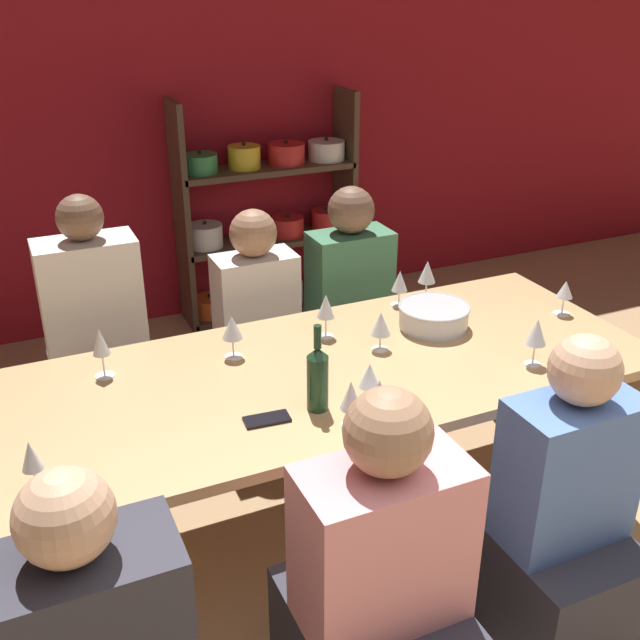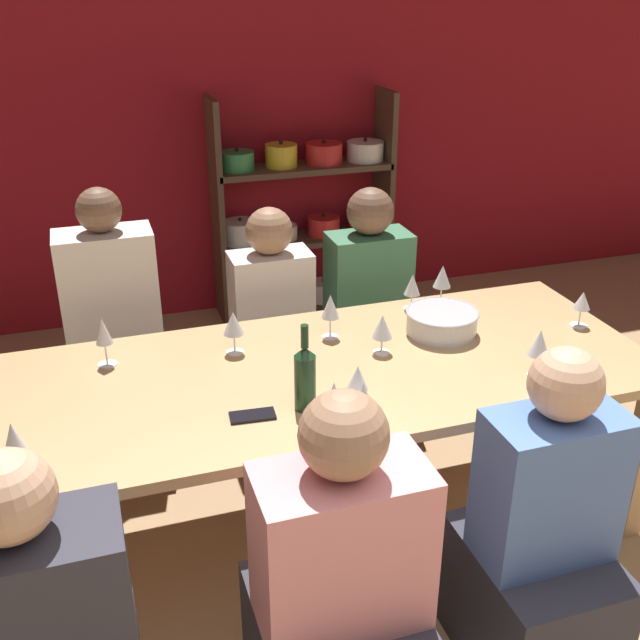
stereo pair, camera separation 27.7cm
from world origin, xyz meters
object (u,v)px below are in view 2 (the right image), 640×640
object	(u,v)px
wine_glass_empty_b	(233,324)
wine_glass_red_a	(13,438)
person_far_c	(367,335)
wine_glass_red_d	(103,333)
wine_bottle_green	(305,376)
person_near_c	(341,622)
dining_table	(328,386)
wine_glass_red_e	(539,344)
person_far_b	(273,351)
wine_glass_red_b	(442,278)
wine_glass_white_b	(582,302)
wine_glass_white_c	(330,308)
person_far_a	(118,359)
mixing_bowl	(442,321)
shelf_unit	(303,224)
wine_glass_red_f	(358,379)
wine_glass_empty_a	(334,397)
wine_glass_white_a	(363,397)
person_near_b	(538,558)
wine_glass_white_d	(412,286)
cell_phone	(252,416)

from	to	relation	value
wine_glass_empty_b	wine_glass_red_a	bearing A→B (deg)	-145.19
person_far_c	wine_glass_red_d	bearing A→B (deg)	21.75
wine_bottle_green	person_near_c	world-z (taller)	person_near_c
dining_table	wine_glass_red_e	size ratio (longest dim) A/B	13.12
wine_bottle_green	person_far_b	bearing A→B (deg)	81.87
wine_glass_empty_b	person_far_b	bearing A→B (deg)	62.56
dining_table	person_near_c	distance (m)	0.93
wine_glass_red_b	wine_glass_empty_b	bearing A→B (deg)	-168.74
wine_bottle_green	wine_glass_red_a	size ratio (longest dim) A/B	1.93
wine_glass_white_b	person_near_c	size ratio (longest dim) A/B	0.13
wine_glass_white_c	person_far_a	xyz separation A→B (m)	(-0.81, 0.61, -0.40)
mixing_bowl	person_far_a	size ratio (longest dim) A/B	0.23
wine_glass_red_b	wine_glass_empty_b	size ratio (longest dim) A/B	1.00
wine_bottle_green	mixing_bowl	bearing A→B (deg)	28.76
wine_glass_white_b	person_far_c	distance (m)	1.06
wine_glass_white_c	wine_glass_empty_b	world-z (taller)	wine_glass_white_c
shelf_unit	person_near_c	world-z (taller)	shelf_unit
person_near_c	wine_glass_red_d	bearing A→B (deg)	114.73
mixing_bowl	wine_glass_red_a	size ratio (longest dim) A/B	1.84
wine_glass_red_a	wine_glass_red_f	xyz separation A→B (m)	(1.06, 0.01, 0.00)
shelf_unit	wine_glass_empty_a	world-z (taller)	shelf_unit
wine_glass_red_d	person_far_a	xyz separation A→B (m)	(0.05, 0.57, -0.40)
wine_glass_white_a	wine_glass_red_f	world-z (taller)	wine_glass_red_f
wine_glass_white_a	wine_glass_red_f	xyz separation A→B (m)	(0.02, 0.10, 0.01)
wine_glass_red_e	person_near_b	size ratio (longest dim) A/B	0.16
wine_glass_red_a	person_far_a	size ratio (longest dim) A/B	0.13
wine_glass_white_d	mixing_bowl	bearing A→B (deg)	-85.33
wine_glass_empty_a	wine_glass_white_d	distance (m)	0.98
wine_glass_red_a	person_far_c	size ratio (longest dim) A/B	0.14
wine_glass_empty_a	person_far_b	world-z (taller)	person_far_b
person_far_a	mixing_bowl	bearing A→B (deg)	150.48
mixing_bowl	wine_glass_red_e	size ratio (longest dim) A/B	1.58
shelf_unit	wine_glass_red_a	bearing A→B (deg)	-123.59
wine_glass_empty_b	person_far_b	xyz separation A→B (m)	(0.29, 0.55, -0.43)
person_far_b	cell_phone	bearing A→B (deg)	72.17
wine_glass_red_e	cell_phone	bearing A→B (deg)	177.29
wine_glass_red_b	cell_phone	bearing A→B (deg)	-146.88
cell_phone	person_near_b	world-z (taller)	person_near_b
wine_glass_red_b	person_far_c	size ratio (longest dim) A/B	0.15
dining_table	wine_glass_white_a	bearing A→B (deg)	-92.27
wine_glass_white_c	wine_glass_white_d	size ratio (longest dim) A/B	1.14
wine_bottle_green	wine_glass_white_b	size ratio (longest dim) A/B	2.03
mixing_bowl	wine_glass_white_a	xyz separation A→B (m)	(-0.54, -0.53, 0.05)
wine_glass_red_a	person_near_c	bearing A→B (deg)	-34.47
wine_bottle_green	person_near_c	size ratio (longest dim) A/B	0.27
wine_glass_red_a	wine_glass_red_b	xyz separation A→B (m)	(1.72, 0.72, 0.01)
shelf_unit	wine_glass_white_b	bearing A→B (deg)	-74.98
wine_glass_white_a	wine_glass_white_d	world-z (taller)	wine_glass_white_d
wine_glass_white_a	wine_glass_empty_b	bearing A→B (deg)	114.92
mixing_bowl	person_far_a	world-z (taller)	person_far_a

